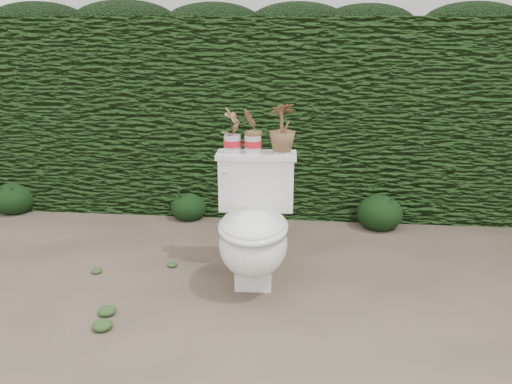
# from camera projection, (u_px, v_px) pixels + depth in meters

# --- Properties ---
(ground) EXTENTS (60.00, 60.00, 0.00)m
(ground) POSITION_uv_depth(u_px,v_px,m) (282.00, 285.00, 3.10)
(ground) COLOR #73624F
(ground) RESTS_ON ground
(hedge) EXTENTS (8.00, 1.00, 1.60)m
(hedge) POSITION_uv_depth(u_px,v_px,m) (292.00, 114.00, 4.36)
(hedge) COLOR #224416
(hedge) RESTS_ON ground
(toilet) EXTENTS (0.51, 0.69, 0.78)m
(toilet) POSITION_uv_depth(u_px,v_px,m) (254.00, 230.00, 3.02)
(toilet) COLOR white
(toilet) RESTS_ON ground
(potted_plant_left) EXTENTS (0.14, 0.16, 0.27)m
(potted_plant_left) POSITION_uv_depth(u_px,v_px,m) (232.00, 131.00, 3.08)
(potted_plant_left) COLOR #2C661F
(potted_plant_left) RESTS_ON toilet
(potted_plant_center) EXTENTS (0.13, 0.15, 0.26)m
(potted_plant_center) POSITION_uv_depth(u_px,v_px,m) (253.00, 132.00, 3.08)
(potted_plant_center) COLOR #2C661F
(potted_plant_center) RESTS_ON toilet
(potted_plant_right) EXTENTS (0.22, 0.22, 0.30)m
(potted_plant_right) POSITION_uv_depth(u_px,v_px,m) (283.00, 129.00, 3.06)
(potted_plant_right) COLOR #2C661F
(potted_plant_right) RESTS_ON toilet
(liriope_clump_0) EXTENTS (0.35, 0.35, 0.28)m
(liriope_clump_0) POSITION_uv_depth(u_px,v_px,m) (14.00, 196.00, 4.30)
(liriope_clump_0) COLOR black
(liriope_clump_0) RESTS_ON ground
(liriope_clump_1) EXTENTS (0.30, 0.30, 0.24)m
(liriope_clump_1) POSITION_uv_depth(u_px,v_px,m) (189.00, 204.00, 4.16)
(liriope_clump_1) COLOR black
(liriope_clump_1) RESTS_ON ground
(liriope_clump_2) EXTENTS (0.36, 0.36, 0.29)m
(liriope_clump_2) POSITION_uv_depth(u_px,v_px,m) (380.00, 210.00, 3.96)
(liriope_clump_2) COLOR black
(liriope_clump_2) RESTS_ON ground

